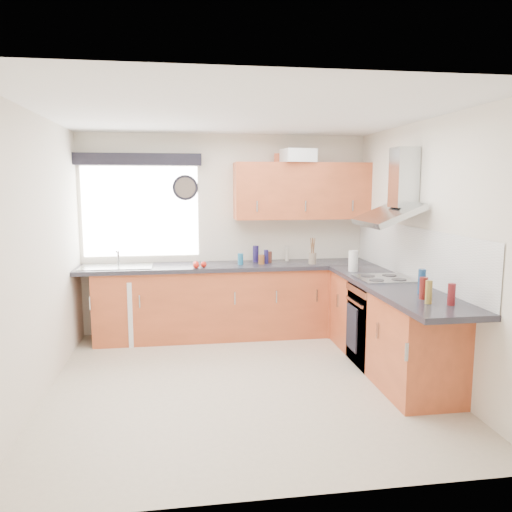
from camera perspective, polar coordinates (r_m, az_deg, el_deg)
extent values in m
plane|color=beige|center=(4.93, -1.46, -14.26)|extent=(3.60, 3.60, 0.00)
cube|color=white|center=(4.60, -1.58, 15.92)|extent=(3.60, 3.60, 0.02)
cube|color=silver|center=(6.38, -3.49, 2.49)|extent=(3.60, 0.02, 2.50)
cube|color=silver|center=(2.85, 2.90, -4.61)|extent=(3.60, 0.02, 2.50)
cube|color=silver|center=(4.73, -23.70, -0.17)|extent=(0.02, 3.60, 2.50)
cube|color=silver|center=(5.14, 18.84, 0.69)|extent=(0.02, 3.60, 2.50)
cube|color=silver|center=(6.34, -13.03, 4.98)|extent=(1.40, 0.02, 1.10)
cube|color=black|center=(6.25, -13.29, 10.71)|extent=(1.50, 0.18, 0.14)
cube|color=white|center=(5.41, 17.27, 0.36)|extent=(0.01, 3.00, 0.54)
cube|color=#A54725|center=(6.22, -4.11, -5.33)|extent=(3.00, 0.58, 0.86)
cube|color=#A54725|center=(6.52, 10.10, -4.80)|extent=(0.60, 0.60, 0.86)
cube|color=#A54725|center=(5.31, 14.88, -7.96)|extent=(0.58, 2.10, 0.86)
cube|color=black|center=(6.13, -3.21, -1.19)|extent=(3.60, 0.62, 0.05)
cube|color=black|center=(5.06, 15.63, -3.46)|extent=(0.62, 2.42, 0.05)
cube|color=black|center=(5.44, 14.15, -7.60)|extent=(0.56, 0.58, 0.85)
cube|color=#AAB0B4|center=(5.33, 14.33, -2.50)|extent=(0.52, 0.52, 0.01)
cube|color=#A54725|center=(6.33, 5.28, 7.41)|extent=(1.70, 0.35, 0.70)
cube|color=silver|center=(6.24, -12.42, -5.89)|extent=(0.64, 0.63, 0.77)
cylinder|color=black|center=(6.30, -8.09, 7.74)|extent=(0.32, 0.04, 0.32)
cube|color=silver|center=(6.22, 4.85, 11.37)|extent=(0.43, 0.34, 0.16)
cube|color=#C35732|center=(6.38, 3.30, 11.09)|extent=(0.29, 0.27, 0.11)
cylinder|color=#7F6C5C|center=(6.18, 6.47, -0.29)|extent=(0.12, 0.12, 0.13)
cylinder|color=silver|center=(5.71, 11.05, -0.57)|extent=(0.11, 0.11, 0.23)
cylinder|color=#1B5D82|center=(6.09, -1.78, -0.34)|extent=(0.07, 0.07, 0.14)
cylinder|color=#B3A999|center=(6.39, 3.54, 0.32)|extent=(0.05, 0.05, 0.20)
cylinder|color=#54271E|center=(6.26, 1.59, -0.11)|extent=(0.05, 0.05, 0.14)
cylinder|color=#1B1343|center=(6.29, -0.03, 0.25)|extent=(0.07, 0.07, 0.20)
cylinder|color=brown|center=(6.12, 0.63, -0.41)|extent=(0.07, 0.07, 0.11)
cylinder|color=#191447|center=(6.17, 1.16, -0.08)|extent=(0.06, 0.06, 0.17)
cylinder|color=navy|center=(4.69, 18.42, -2.79)|extent=(0.07, 0.07, 0.22)
cylinder|color=olive|center=(4.33, 19.14, -3.92)|extent=(0.06, 0.06, 0.19)
cylinder|color=maroon|center=(4.34, 21.44, -4.10)|extent=(0.06, 0.06, 0.18)
cylinder|color=maroon|center=(4.49, 18.60, -3.50)|extent=(0.07, 0.07, 0.19)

